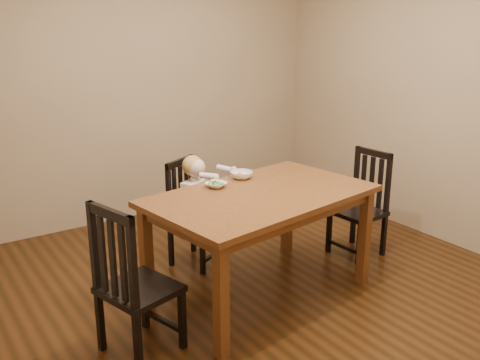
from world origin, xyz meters
TOP-DOWN VIEW (x-y plane):
  - room at (0.00, 0.00)m, footprint 4.01×4.01m
  - dining_table at (-0.05, -0.11)m, footprint 1.75×1.20m
  - chair_child at (-0.19, 0.67)m, footprint 0.52×0.51m
  - chair_left at (-1.14, -0.29)m, footprint 0.51×0.52m
  - chair_right at (1.14, 0.00)m, footprint 0.41×0.43m
  - toddler at (-0.17, 0.63)m, footprint 0.43×0.47m
  - bowl_peas at (-0.25, 0.19)m, footprint 0.20×0.20m
  - bowl_veg at (0.04, 0.27)m, footprint 0.22×0.22m
  - fork at (-0.29, 0.16)m, footprint 0.10×0.09m

SIDE VIEW (x-z plane):
  - chair_child at x=-0.19m, z-range -0.02..0.88m
  - chair_right at x=1.14m, z-range -0.02..0.91m
  - chair_left at x=-1.14m, z-range -0.02..0.98m
  - toddler at x=-0.17m, z-range 0.31..0.82m
  - dining_table at x=-0.05m, z-range 0.31..1.13m
  - bowl_peas at x=-0.25m, z-range 0.81..0.85m
  - bowl_veg at x=0.04m, z-range 0.81..0.87m
  - fork at x=-0.29m, z-range 0.83..0.88m
  - room at x=0.00m, z-range 0.00..2.71m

